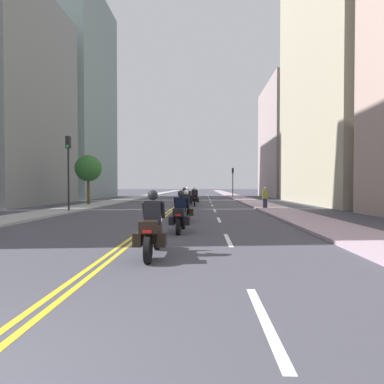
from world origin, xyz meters
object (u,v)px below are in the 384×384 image
object	(u,v)px
motorcycle_0	(152,230)
motorcycle_5	(195,198)
motorcycle_4	(187,201)
traffic_light_near	(68,160)
traffic_light_far	(233,177)
pedestrian_0	(265,198)
motorcycle_6	(195,197)
motorcycle_2	(186,208)
motorcycle_1	(181,215)
street_tree_0	(88,169)
motorcycle_7	(195,196)
motorcycle_3	(184,204)

from	to	relation	value
motorcycle_0	motorcycle_5	xyz separation A→B (m)	(0.49, 19.58, 0.00)
motorcycle_4	traffic_light_near	size ratio (longest dim) A/B	0.44
traffic_light_far	pedestrian_0	size ratio (longest dim) A/B	2.64
motorcycle_0	traffic_light_near	xyz separation A→B (m)	(-7.71, 12.60, 2.80)
motorcycle_6	pedestrian_0	distance (m)	9.31
motorcycle_2	motorcycle_5	distance (m)	12.06
traffic_light_near	motorcycle_6	bearing A→B (deg)	53.21
motorcycle_1	traffic_light_far	distance (m)	34.59
motorcycle_2	motorcycle_5	size ratio (longest dim) A/B	0.97
pedestrian_0	street_tree_0	distance (m)	15.76
motorcycle_0	traffic_light_far	world-z (taller)	traffic_light_far
motorcycle_1	motorcycle_5	size ratio (longest dim) A/B	0.98
motorcycle_5	street_tree_0	xyz separation A→B (m)	(-9.60, 0.28, 2.67)
traffic_light_near	street_tree_0	bearing A→B (deg)	100.95
motorcycle_0	street_tree_0	bearing A→B (deg)	113.44
motorcycle_1	motorcycle_7	world-z (taller)	motorcycle_7
motorcycle_2	motorcycle_3	bearing A→B (deg)	95.38
motorcycle_0	motorcycle_5	bearing A→B (deg)	87.35
motorcycle_3	motorcycle_6	size ratio (longest dim) A/B	1.01
motorcycle_5	traffic_light_near	bearing A→B (deg)	-141.63
motorcycle_4	motorcycle_5	world-z (taller)	motorcycle_5
motorcycle_2	motorcycle_7	bearing A→B (deg)	91.12
motorcycle_1	motorcycle_2	distance (m)	3.41
street_tree_0	motorcycle_2	bearing A→B (deg)	-52.31
motorcycle_2	motorcycle_7	world-z (taller)	motorcycle_7
motorcycle_0	motorcycle_4	distance (m)	15.81
motorcycle_1	motorcycle_5	distance (m)	15.46
motorcycle_2	motorcycle_7	xyz separation A→B (m)	(-0.15, 19.82, 0.02)
motorcycle_2	motorcycle_5	world-z (taller)	motorcycle_5
motorcycle_7	street_tree_0	distance (m)	12.30
motorcycle_7	traffic_light_far	xyz separation A→B (m)	(5.34, 10.88, 2.38)
motorcycle_1	pedestrian_0	size ratio (longest dim) A/B	1.30
motorcycle_2	traffic_light_near	distance (m)	9.98
motorcycle_1	motorcycle_6	world-z (taller)	motorcycle_6
motorcycle_1	traffic_light_near	size ratio (longest dim) A/B	0.43
motorcycle_3	motorcycle_7	bearing A→B (deg)	90.72
motorcycle_0	motorcycle_4	world-z (taller)	motorcycle_0
motorcycle_4	motorcycle_6	size ratio (longest dim) A/B	1.05
motorcycle_3	motorcycle_4	xyz separation A→B (m)	(-0.08, 4.41, -0.01)
motorcycle_2	street_tree_0	distance (m)	15.82
motorcycle_3	motorcycle_1	bearing A→B (deg)	-86.25
traffic_light_near	traffic_light_far	distance (m)	28.89
motorcycle_3	street_tree_0	world-z (taller)	street_tree_0
motorcycle_2	motorcycle_6	world-z (taller)	motorcycle_6
motorcycle_5	motorcycle_7	world-z (taller)	motorcycle_7
motorcycle_6	motorcycle_7	xyz separation A→B (m)	(-0.11, 3.94, 0.03)
motorcycle_6	traffic_light_near	xyz separation A→B (m)	(-8.08, -10.81, 2.82)
motorcycle_1	motorcycle_4	size ratio (longest dim) A/B	0.98
pedestrian_0	motorcycle_0	bearing A→B (deg)	-122.14
motorcycle_5	motorcycle_7	bearing A→B (deg)	89.57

